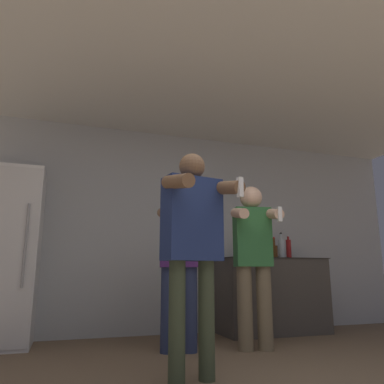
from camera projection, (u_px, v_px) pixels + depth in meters
wall_back at (162, 229)px, 4.79m from camera, size 7.00×0.06×2.55m
ceiling_slab at (201, 82)px, 3.70m from camera, size 7.00×3.42×0.05m
refrigerator at (7, 255)px, 3.86m from camera, size 0.61×0.65×1.82m
counter at (271, 295)px, 4.71m from camera, size 1.36×0.68×0.91m
bottle_green_wine at (266, 250)px, 4.90m from camera, size 0.07×0.07×0.30m
bottle_brown_liquor at (282, 248)px, 4.97m from camera, size 0.09×0.09×0.35m
bottle_clear_vodka at (256, 251)px, 4.85m from camera, size 0.08×0.08×0.26m
bottle_red_label at (274, 251)px, 4.93m from camera, size 0.09×0.09×0.28m
bottle_amber_bourbon at (289, 249)px, 5.01m from camera, size 0.07×0.07×0.32m
person_woman_foreground at (193, 236)px, 2.73m from camera, size 0.56×0.51×1.62m
person_man_side at (253, 255)px, 3.76m from camera, size 0.50×0.53×1.61m
person_spectator_back at (180, 257)px, 3.66m from camera, size 0.53×0.59×1.57m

